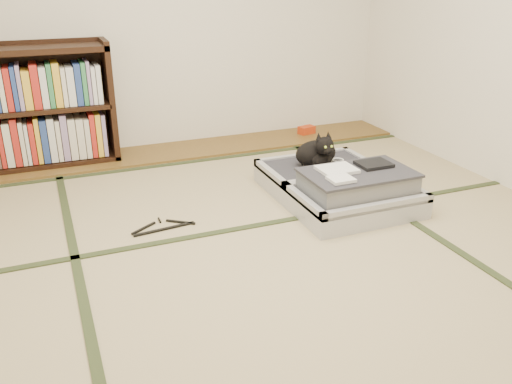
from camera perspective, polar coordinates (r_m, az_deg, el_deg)
name	(u,v)px	position (r m, az deg, el deg)	size (l,w,h in m)	color
floor	(272,258)	(2.99, 1.65, -6.96)	(4.50, 4.50, 0.00)	tan
wood_strip	(179,151)	(4.74, -8.11, 4.32)	(4.00, 0.50, 0.02)	brown
red_item	(307,130)	(5.17, 5.34, 6.53)	(0.15, 0.09, 0.07)	#BA320E
tatami_borders	(240,221)	(3.40, -1.70, -3.09)	(4.00, 4.50, 0.01)	#2D381E
bookcase	(11,113)	(4.57, -24.43, 7.61)	(1.53, 0.35, 0.99)	black
suitcase	(340,186)	(3.70, 8.79, 0.64)	(0.79, 1.05, 0.31)	#AAAAAF
cat	(318,153)	(3.88, 6.52, 4.10)	(0.35, 0.35, 0.28)	black
cable_coil	(337,161)	(4.02, 8.53, 3.24)	(0.11, 0.11, 0.03)	white
hanger	(163,227)	(3.36, -9.73, -3.63)	(0.40, 0.20, 0.01)	black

